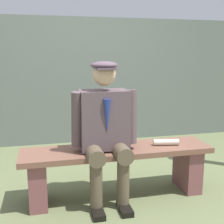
% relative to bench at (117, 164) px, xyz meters
% --- Properties ---
extents(ground_plane, '(30.00, 30.00, 0.00)m').
position_rel_bench_xyz_m(ground_plane, '(0.00, 0.00, -0.33)').
color(ground_plane, '#646E47').
extents(bench, '(1.80, 0.43, 0.49)m').
position_rel_bench_xyz_m(bench, '(0.00, 0.00, 0.00)').
color(bench, brown).
rests_on(bench, ground).
extents(seated_man, '(0.61, 0.55, 1.30)m').
position_rel_bench_xyz_m(seated_man, '(0.13, 0.05, 0.40)').
color(seated_man, '#57454B').
rests_on(seated_man, ground).
extents(rolled_magazine, '(0.25, 0.10, 0.06)m').
position_rel_bench_xyz_m(rolled_magazine, '(-0.48, 0.02, 0.19)').
color(rolled_magazine, beige).
rests_on(rolled_magazine, bench).
extents(stadium_wall, '(12.00, 0.24, 1.90)m').
position_rel_bench_xyz_m(stadium_wall, '(0.00, -1.99, 0.63)').
color(stadium_wall, slate).
rests_on(stadium_wall, ground).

